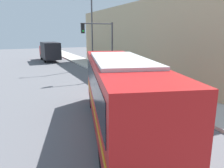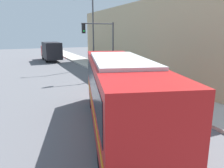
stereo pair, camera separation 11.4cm
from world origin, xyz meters
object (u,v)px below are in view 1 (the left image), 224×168
object	(u,v)px
fire_hydrant	(153,89)
city_bus	(119,89)
traffic_light_pole	(102,40)
pedestrian_near_corner	(111,65)
street_lamp	(90,28)
delivery_truck	(50,51)
parking_meter	(118,69)

from	to	relation	value
fire_hydrant	city_bus	bearing A→B (deg)	-139.83
city_bus	traffic_light_pole	bearing A→B (deg)	87.82
city_bus	fire_hydrant	bearing A→B (deg)	56.19
city_bus	pedestrian_near_corner	bearing A→B (deg)	83.23
street_lamp	traffic_light_pole	bearing A→B (deg)	-98.44
pedestrian_near_corner	delivery_truck	bearing A→B (deg)	106.86
fire_hydrant	pedestrian_near_corner	size ratio (longest dim) A/B	0.44
city_bus	pedestrian_near_corner	distance (m)	14.65
pedestrian_near_corner	city_bus	bearing A→B (deg)	-112.79
city_bus	fire_hydrant	xyz separation A→B (m)	(4.73, 4.00, -1.45)
street_lamp	pedestrian_near_corner	size ratio (longest dim) A/B	5.20
parking_meter	street_lamp	world-z (taller)	street_lamp
fire_hydrant	traffic_light_pole	xyz separation A→B (m)	(-0.97, 7.45, 3.29)
city_bus	parking_meter	size ratio (longest dim) A/B	8.14
city_bus	parking_meter	xyz separation A→B (m)	(4.73, 9.81, -0.90)
fire_hydrant	street_lamp	size ratio (longest dim) A/B	0.08
fire_hydrant	parking_meter	xyz separation A→B (m)	(0.00, 5.81, 0.55)
parking_meter	pedestrian_near_corner	world-z (taller)	pedestrian_near_corner
fire_hydrant	traffic_light_pole	size ratio (longest dim) A/B	0.13
street_lamp	pedestrian_near_corner	distance (m)	5.86
delivery_truck	traffic_light_pole	distance (m)	16.77
traffic_light_pole	pedestrian_near_corner	size ratio (longest dim) A/B	3.33
fire_hydrant	parking_meter	size ratio (longest dim) A/B	0.52
delivery_truck	street_lamp	world-z (taller)	street_lamp
delivery_truck	fire_hydrant	distance (m)	24.17
traffic_light_pole	parking_meter	bearing A→B (deg)	-59.38
delivery_truck	street_lamp	xyz separation A→B (m)	(3.39, -10.28, 3.38)
street_lamp	parking_meter	bearing A→B (deg)	-89.59
city_bus	traffic_light_pole	distance (m)	12.19
city_bus	parking_meter	world-z (taller)	city_bus
city_bus	parking_meter	distance (m)	10.93
traffic_light_pole	parking_meter	distance (m)	3.33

